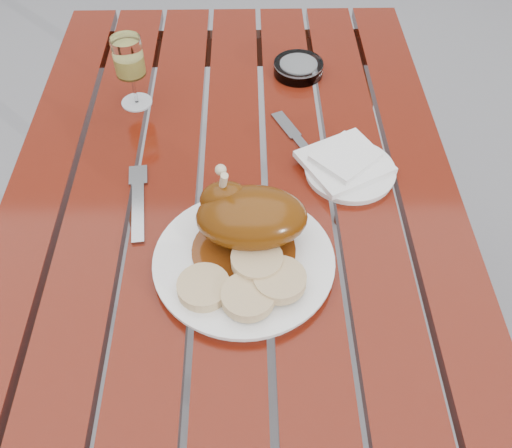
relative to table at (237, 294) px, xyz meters
The scene contains 11 objects.
ground 0.38m from the table, ahead, with size 60.00×60.00×0.00m, color slate.
table is the anchor object (origin of this frame).
dinner_plate 0.43m from the table, 84.18° to the right, with size 0.28×0.28×0.02m, color white.
roast_duck 0.47m from the table, 80.14° to the right, with size 0.18×0.17×0.12m.
bread_dumplings 0.48m from the table, 84.28° to the right, with size 0.19×0.14×0.03m.
wine_glass 0.54m from the table, 131.84° to the left, with size 0.06×0.06×0.15m, color #D1CE5F.
side_plate 0.44m from the table, ahead, with size 0.16×0.16×0.01m, color white.
napkin 0.44m from the table, ahead, with size 0.14×0.13×0.01m, color white.
ashtray 0.52m from the table, 66.39° to the left, with size 0.11×0.11×0.03m, color #B2B7BC.
fork 0.42m from the table, 156.26° to the right, with size 0.02×0.17×0.01m, color gray.
knife 0.41m from the table, 25.49° to the left, with size 0.02×0.18×0.01m, color gray.
Camera 1 is at (0.03, -0.74, 1.47)m, focal length 40.00 mm.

